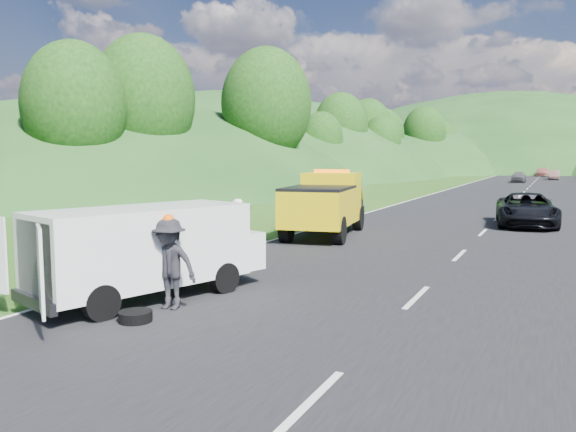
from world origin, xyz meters
The scene contains 16 objects.
ground centered at (0.00, 0.00, 0.00)m, with size 320.00×320.00×0.00m, color #38661E.
road_surface centered at (3.00, 40.00, 0.01)m, with size 14.00×200.00×0.02m, color black.
tree_line_left centered at (-19.00, 60.00, 0.00)m, with size 14.00×140.00×14.00m, color #305F1B, non-canonical shape.
hills_backdrop centered at (6.50, 134.70, 0.00)m, with size 201.00×288.60×44.00m, color #2D5B23, non-canonical shape.
tow_truck centered at (-2.59, 6.40, 1.29)m, with size 3.20×6.42×2.64m.
white_van centered at (-2.36, -4.62, 1.16)m, with size 4.12×6.26×2.06m.
woman centered at (-3.33, 0.94, 0.00)m, with size 0.66×0.48×1.81m, color white.
child centered at (-2.78, 0.63, 0.00)m, with size 0.43×0.34×0.89m, color tan.
worker centered at (-1.38, -5.15, 0.00)m, with size 1.22×0.70×1.88m, color black.
suitcase centered at (-4.70, -0.18, 0.27)m, with size 0.34×0.19×0.55m, color #595943.
spare_tire centered at (-1.42, -6.19, 0.00)m, with size 0.64×0.64×0.20m, color black.
passing_suv centered at (4.48, 13.36, 0.00)m, with size 2.49×5.40×1.50m, color black.
dist_car_a centered at (1.28, 61.09, 0.00)m, with size 1.63×4.04×1.38m, color #47464B.
dist_car_b centered at (5.16, 72.45, 0.00)m, with size 1.41×4.05×1.34m, color brown.
dist_car_c centered at (3.34, 86.63, 0.00)m, with size 1.99×4.90×1.42m, color #A15A50.
dist_car_d centered at (3.25, 101.63, 0.00)m, with size 1.63×4.04×1.38m, color #6E4C77.
Camera 1 is at (5.74, -14.32, 3.14)m, focal length 35.00 mm.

